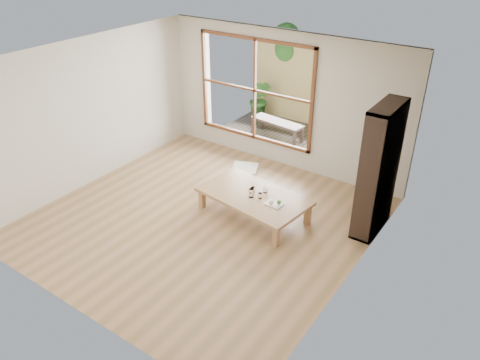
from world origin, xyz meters
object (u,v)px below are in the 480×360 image
object	(u,v)px
food_tray	(275,204)
garden_bench	(277,124)
low_table	(254,197)
bookshelf	(379,170)

from	to	relation	value
food_tray	garden_bench	xyz separation A→B (m)	(-1.69, 2.93, -0.06)
low_table	food_tray	world-z (taller)	food_tray
low_table	garden_bench	bearing A→B (deg)	121.33
low_table	food_tray	bearing A→B (deg)	-0.33
low_table	garden_bench	world-z (taller)	garden_bench
bookshelf	garden_bench	xyz separation A→B (m)	(-2.97, 2.12, -0.68)
bookshelf	food_tray	size ratio (longest dim) A/B	7.55
food_tray	garden_bench	world-z (taller)	food_tray
garden_bench	bookshelf	bearing A→B (deg)	-28.57
garden_bench	food_tray	bearing A→B (deg)	-53.18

